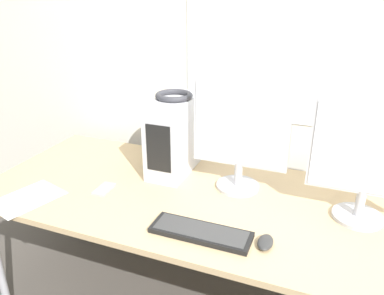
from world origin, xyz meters
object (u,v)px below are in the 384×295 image
object	(u,v)px
monitor_right_near	(369,159)
keyboard	(201,232)
pc_tower	(175,135)
mouse	(265,242)
cell_phone	(104,189)
monitor_main	(240,133)
headphones	(174,96)

from	to	relation	value
monitor_right_near	keyboard	bearing A→B (deg)	-148.76
pc_tower	mouse	xyz separation A→B (m)	(0.58, -0.47, -0.18)
monitor_right_near	mouse	bearing A→B (deg)	-135.27
pc_tower	mouse	world-z (taller)	pc_tower
mouse	cell_phone	size ratio (longest dim) A/B	0.81
monitor_right_near	cell_phone	distance (m)	1.18
monitor_main	monitor_right_near	world-z (taller)	monitor_main
monitor_right_near	headphones	bearing A→B (deg)	170.69
pc_tower	monitor_right_near	world-z (taller)	monitor_right_near
headphones	monitor_right_near	xyz separation A→B (m)	(0.91, -0.15, -0.13)
monitor_main	mouse	xyz separation A→B (m)	(0.21, -0.40, -0.27)
keyboard	mouse	distance (m)	0.25
pc_tower	keyboard	bearing A→B (deg)	-56.48
pc_tower	headphones	distance (m)	0.21
monitor_main	monitor_right_near	bearing A→B (deg)	-7.72
headphones	monitor_right_near	world-z (taller)	monitor_right_near
mouse	cell_phone	bearing A→B (deg)	170.44
pc_tower	monitor_main	distance (m)	0.38
monitor_main	headphones	bearing A→B (deg)	168.36
headphones	cell_phone	distance (m)	0.57
cell_phone	monitor_right_near	bearing A→B (deg)	7.50
pc_tower	cell_phone	size ratio (longest dim) A/B	3.14
headphones	monitor_right_near	bearing A→B (deg)	-9.31
headphones	monitor_main	xyz separation A→B (m)	(0.36, -0.08, -0.12)
mouse	pc_tower	bearing A→B (deg)	140.86
headphones	keyboard	distance (m)	0.72
cell_phone	pc_tower	bearing A→B (deg)	53.83
headphones	monitor_main	distance (m)	0.39
headphones	mouse	size ratio (longest dim) A/B	1.85
mouse	headphones	bearing A→B (deg)	140.81
pc_tower	headphones	xyz separation A→B (m)	(0.00, 0.00, 0.21)
keyboard	cell_phone	world-z (taller)	keyboard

